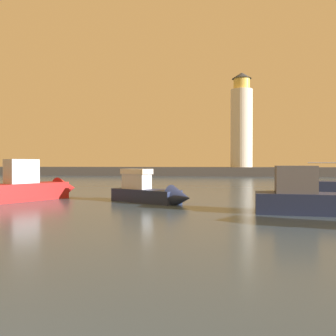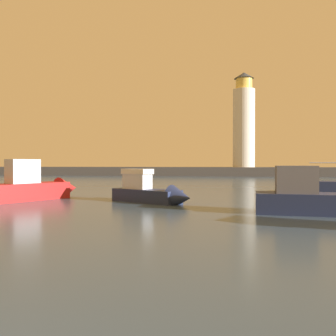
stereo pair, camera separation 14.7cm
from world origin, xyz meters
name	(u,v)px [view 1 (the left image)]	position (x,y,z in m)	size (l,w,h in m)	color
ground_plane	(188,188)	(0.00, 34.20, 0.00)	(220.00, 220.00, 0.00)	#384C60
breakwater	(204,172)	(0.00, 68.40, 0.88)	(90.57, 5.33, 1.76)	#423F3D
lighthouse	(242,122)	(7.31, 68.40, 10.43)	(4.18, 4.18, 18.30)	silver
motorboat_0	(36,187)	(-9.38, 21.36, 0.86)	(4.66, 6.60, 2.96)	#B21E1E
motorboat_1	(332,199)	(8.61, 16.81, 0.75)	(7.27, 2.50, 2.75)	#1E284C
motorboat_3	(152,192)	(-1.09, 20.63, 0.65)	(5.84, 4.19, 2.43)	#1E284C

